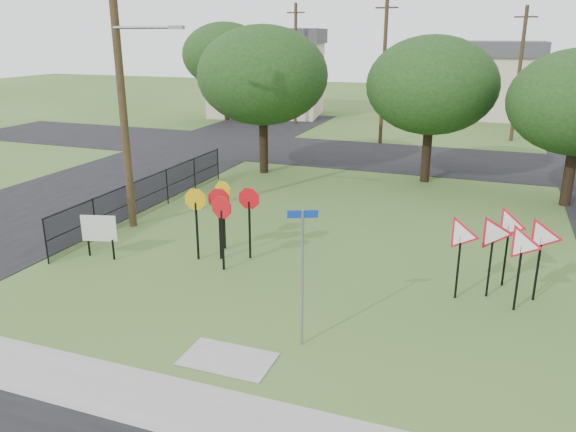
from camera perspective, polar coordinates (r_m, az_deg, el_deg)
The scene contains 19 objects.
ground at distance 14.67m, azimuth -1.93°, elevation -9.64°, with size 140.00×140.00×0.00m, color #395D23.
sidewalk at distance 11.49m, azimuth -10.31°, elevation -18.63°, with size 30.00×1.60×0.02m, color gray.
street_left at distance 28.61m, azimuth -16.81°, elevation 3.52°, with size 8.00×50.00×0.02m, color black.
street_far at distance 33.09m, azimuth 11.34°, elevation 5.84°, with size 60.00×8.00×0.02m, color black.
curb_pad at distance 12.78m, azimuth -6.13°, elevation -14.25°, with size 2.00×1.20×0.02m, color gray.
street_name_sign at distance 12.43m, azimuth 1.46°, elevation -5.56°, with size 0.62×0.29×3.24m.
stop_sign_cluster at distance 17.43m, azimuth -6.73°, elevation 0.99°, with size 2.21×1.79×2.33m.
yield_sign_cluster at distance 15.75m, azimuth 21.20°, elevation -2.09°, with size 2.95×2.00×2.34m.
info_board at distance 18.61m, azimuth -18.65°, elevation -1.33°, with size 1.10×0.34×1.41m.
utility_pole_main at distance 20.58m, azimuth -16.51°, elevation 12.87°, with size 3.55×0.33×10.00m.
far_pole_a at distance 36.74m, azimuth 9.69°, elevation 14.36°, with size 1.40×0.24×9.00m.
far_pole_b at distance 40.09m, azimuth 22.42°, elevation 13.22°, with size 1.40×0.24×8.50m.
far_pole_c at distance 44.64m, azimuth 0.77°, elevation 15.22°, with size 1.40×0.24×9.00m.
fence_run at distance 22.97m, azimuth -13.70°, elevation 2.31°, with size 0.05×11.55×1.50m.
house_left at distance 49.86m, azimuth -2.11°, elevation 14.41°, with size 10.58×8.88×7.20m.
house_mid at distance 52.14m, azimuth 19.77°, elevation 13.01°, with size 8.40×8.40×6.20m.
tree_near_left at distance 28.29m, azimuth -2.59°, elevation 14.07°, with size 6.40×6.40×7.27m.
tree_near_mid at distance 27.26m, azimuth 14.39°, elevation 12.72°, with size 6.00×6.00×6.80m.
tree_far_left at distance 46.97m, azimuth -6.41°, elevation 15.95°, with size 6.80×6.80×7.73m.
Camera 1 is at (4.97, -12.00, 6.82)m, focal length 35.00 mm.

